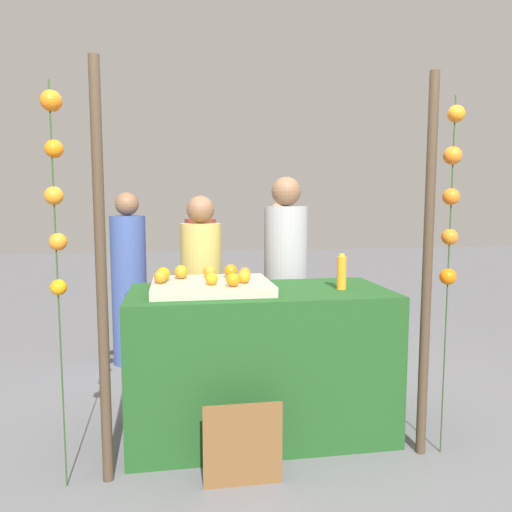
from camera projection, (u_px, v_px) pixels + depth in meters
ground_plane at (260, 430)px, 3.18m from camera, size 24.00×24.00×0.00m
stall_counter at (260, 361)px, 3.13m from camera, size 1.64×0.78×0.93m
orange_tray at (211, 286)px, 3.04m from camera, size 0.73×0.59×0.06m
orange_0 at (160, 277)px, 2.96m from camera, size 0.08×0.08×0.08m
orange_1 at (163, 274)px, 3.04m from camera, size 0.09×0.09×0.09m
orange_2 at (244, 277)px, 2.96m from camera, size 0.08×0.08×0.08m
orange_3 at (181, 272)px, 3.14m from camera, size 0.09×0.09×0.09m
orange_4 at (210, 272)px, 3.17m from camera, size 0.08×0.08×0.08m
orange_5 at (245, 273)px, 3.11m from camera, size 0.08×0.08×0.08m
orange_6 at (233, 280)px, 2.84m from camera, size 0.08×0.08×0.08m
orange_7 at (231, 271)px, 3.19m from camera, size 0.09×0.09×0.09m
orange_8 at (212, 279)px, 2.90m from camera, size 0.07×0.07×0.07m
juice_bottle at (342, 273)px, 3.09m from camera, size 0.06×0.06×0.23m
chalkboard_sign at (243, 445)px, 2.54m from camera, size 0.42×0.03×0.46m
vendor_left at (202, 304)px, 3.70m from camera, size 0.31×0.31×1.54m
vendor_right at (285, 292)px, 3.83m from camera, size 0.34×0.34×1.68m
crowd_person_0 at (129, 285)px, 4.45m from camera, size 0.32×0.32×1.58m
crowd_person_1 at (201, 280)px, 4.89m from camera, size 0.31×0.31×1.53m
crowd_person_2 at (278, 272)px, 5.56m from camera, size 0.30×0.30×1.49m
canopy_post_left at (101, 277)px, 2.49m from camera, size 0.06×0.06×2.21m
canopy_post_right at (427, 269)px, 2.78m from camera, size 0.06×0.06×2.21m
garland_strand_left at (55, 185)px, 2.39m from camera, size 0.10×0.10×2.07m
garland_strand_right at (451, 196)px, 2.73m from camera, size 0.11×0.11×2.07m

